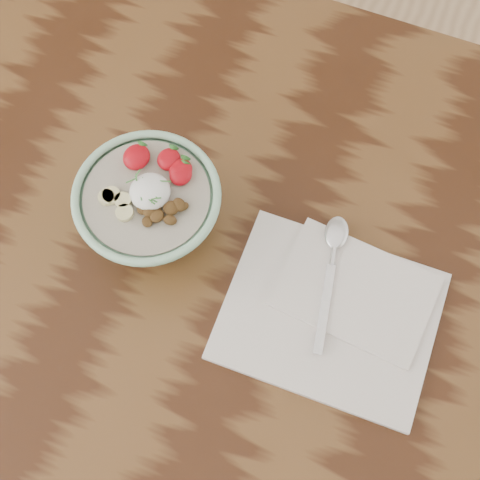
# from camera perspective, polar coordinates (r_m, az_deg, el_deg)

# --- Properties ---
(table) EXTENTS (1.60, 0.90, 0.75)m
(table) POSITION_cam_1_polar(r_m,az_deg,el_deg) (1.03, -8.36, 0.73)
(table) COLOR #381D0E
(table) RESTS_ON ground
(breakfast_bowl) EXTENTS (0.19, 0.19, 0.12)m
(breakfast_bowl) POSITION_cam_1_polar(r_m,az_deg,el_deg) (0.87, -7.65, 2.70)
(breakfast_bowl) COLOR #9BD1AC
(breakfast_bowl) RESTS_ON table
(napkin) EXTENTS (0.27, 0.23, 0.02)m
(napkin) POSITION_cam_1_polar(r_m,az_deg,el_deg) (0.88, 8.10, -5.98)
(napkin) COLOR silver
(napkin) RESTS_ON table
(spoon) EXTENTS (0.06, 0.19, 0.01)m
(spoon) POSITION_cam_1_polar(r_m,az_deg,el_deg) (0.90, 8.00, -0.93)
(spoon) COLOR silver
(spoon) RESTS_ON napkin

